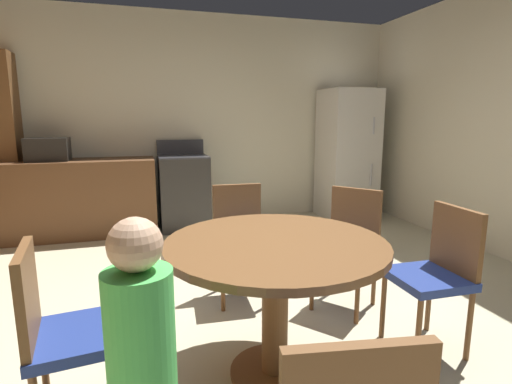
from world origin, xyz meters
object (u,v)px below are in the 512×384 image
(chair_east, at_px, (438,269))
(person_child, at_px, (143,371))
(chair_west, at_px, (62,328))
(chair_north, at_px, (240,234))
(refrigerator, at_px, (347,154))
(chair_northeast, at_px, (349,240))
(dining_table, at_px, (275,270))
(oven_range, at_px, (184,191))
(microwave, at_px, (48,149))

(chair_east, height_order, person_child, person_child)
(chair_west, relative_size, person_child, 0.80)
(chair_north, bearing_deg, refrigerator, 138.37)
(chair_east, bearing_deg, person_child, 21.18)
(chair_northeast, height_order, chair_east, same)
(dining_table, distance_m, person_child, 0.93)
(oven_range, relative_size, person_child, 1.01)
(refrigerator, xyz_separation_m, dining_table, (-2.10, -3.06, -0.28))
(chair_north, xyz_separation_m, person_child, (-0.73, -1.65, 0.08))
(chair_west, distance_m, chair_north, 1.55)
(chair_northeast, height_order, chair_north, same)
(oven_range, bearing_deg, person_child, -97.98)
(microwave, relative_size, chair_northeast, 0.51)
(oven_range, height_order, dining_table, oven_range)
(refrigerator, height_order, microwave, refrigerator)
(oven_range, height_order, refrigerator, refrigerator)
(refrigerator, distance_m, person_child, 4.63)
(refrigerator, relative_size, chair_west, 2.02)
(refrigerator, bearing_deg, chair_north, -134.97)
(dining_table, bearing_deg, person_child, -136.58)
(microwave, distance_m, chair_east, 4.14)
(refrigerator, xyz_separation_m, microwave, (-3.76, 0.05, 0.15))
(chair_north, bearing_deg, chair_west, -39.82)
(oven_range, height_order, microwave, microwave)
(chair_northeast, bearing_deg, dining_table, 0.00)
(chair_north, height_order, person_child, person_child)
(chair_north, relative_size, person_child, 0.80)
(oven_range, height_order, person_child, oven_range)
(microwave, bearing_deg, chair_north, -50.80)
(refrigerator, bearing_deg, oven_range, 178.63)
(dining_table, height_order, chair_west, chair_west)
(oven_range, xyz_separation_m, dining_table, (0.15, -3.11, 0.13))
(refrigerator, xyz_separation_m, chair_north, (-2.05, -2.05, -0.38))
(oven_range, relative_size, dining_table, 0.95)
(oven_range, relative_size, chair_east, 1.26)
(oven_range, bearing_deg, refrigerator, -1.37)
(dining_table, height_order, person_child, person_child)
(oven_range, height_order, chair_northeast, oven_range)
(oven_range, xyz_separation_m, chair_north, (0.21, -2.10, 0.03))
(chair_northeast, height_order, person_child, person_child)
(chair_northeast, relative_size, chair_west, 1.00)
(microwave, xyz_separation_m, chair_east, (2.66, -3.13, -0.53))
(chair_west, xyz_separation_m, chair_north, (1.06, 1.13, 0.00))
(refrigerator, bearing_deg, dining_table, -124.54)
(refrigerator, bearing_deg, chair_west, -134.34)
(chair_north, bearing_deg, chair_northeast, 66.05)
(chair_north, distance_m, person_child, 1.80)
(microwave, distance_m, chair_west, 3.34)
(chair_east, relative_size, chair_north, 1.00)
(chair_northeast, bearing_deg, refrigerator, -157.24)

